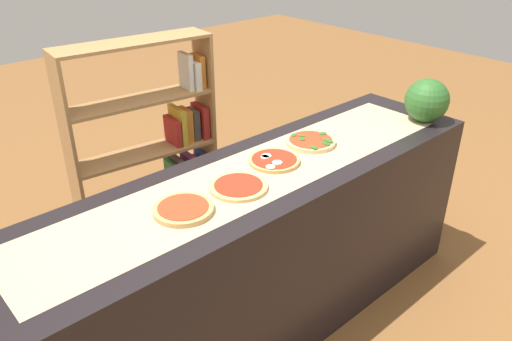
{
  "coord_description": "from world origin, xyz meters",
  "views": [
    {
      "loc": [
        -1.35,
        -1.5,
        2.01
      ],
      "look_at": [
        0.0,
        0.0,
        0.93
      ],
      "focal_mm": 35.53,
      "sensor_mm": 36.0,
      "label": 1
    }
  ],
  "objects": [
    {
      "name": "pizza_mozzarella_2",
      "position": [
        0.14,
        0.03,
        0.93
      ],
      "size": [
        0.24,
        0.24,
        0.03
      ],
      "color": "tan",
      "rests_on": "parchment_paper"
    },
    {
      "name": "pizza_plain_0",
      "position": [
        -0.43,
        -0.04,
        0.93
      ],
      "size": [
        0.24,
        0.24,
        0.02
      ],
      "color": "tan",
      "rests_on": "parchment_paper"
    },
    {
      "name": "ground_plane",
      "position": [
        0.0,
        0.0,
        0.0
      ],
      "size": [
        12.0,
        12.0,
        0.0
      ],
      "primitive_type": "plane",
      "color": "brown"
    },
    {
      "name": "counter",
      "position": [
        0.0,
        0.0,
        0.46
      ],
      "size": [
        2.58,
        0.65,
        0.91
      ],
      "primitive_type": "cube",
      "color": "black",
      "rests_on": "ground_plane"
    },
    {
      "name": "pizza_spinach_3",
      "position": [
        0.43,
        0.06,
        0.93
      ],
      "size": [
        0.25,
        0.25,
        0.03
      ],
      "color": "#E5C17F",
      "rests_on": "parchment_paper"
    },
    {
      "name": "pizza_plain_1",
      "position": [
        -0.14,
        -0.04,
        0.92
      ],
      "size": [
        0.25,
        0.25,
        0.02
      ],
      "color": "#DBB26B",
      "rests_on": "parchment_paper"
    },
    {
      "name": "bookshelf",
      "position": [
        0.11,
        0.97,
        0.63
      ],
      "size": [
        0.9,
        0.32,
        1.34
      ],
      "color": "#A87A47",
      "rests_on": "ground_plane"
    },
    {
      "name": "parchment_paper",
      "position": [
        0.0,
        0.0,
        0.91
      ],
      "size": [
        2.26,
        0.44,
        0.0
      ],
      "primitive_type": "cube",
      "color": "tan",
      "rests_on": "counter"
    },
    {
      "name": "watermelon",
      "position": [
        1.13,
        -0.16,
        1.03
      ],
      "size": [
        0.24,
        0.24,
        0.24
      ],
      "primitive_type": "sphere",
      "color": "#2D6628",
      "rests_on": "counter"
    }
  ]
}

